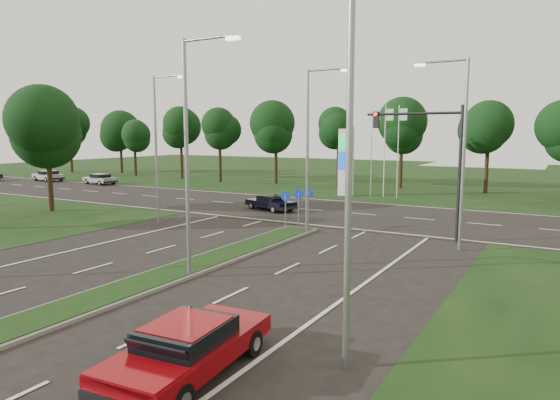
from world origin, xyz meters
The scene contains 18 objects.
ground centered at (0.00, 0.00, 0.00)m, with size 160.00×160.00×0.00m, color black.
verge_far centered at (0.00, 55.00, 0.00)m, with size 160.00×50.00×0.02m, color black.
cross_road centered at (0.00, 24.00, 0.00)m, with size 160.00×12.00×0.02m, color black.
median_kerb centered at (0.00, 4.00, 0.06)m, with size 2.00×26.00×0.12m, color slate.
streetlight_median_near centered at (1.00, 6.00, 5.08)m, with size 2.53×0.22×9.00m.
streetlight_median_far centered at (1.00, 16.00, 5.08)m, with size 2.53×0.22×9.00m.
streetlight_left_far centered at (-8.30, 14.00, 5.08)m, with size 2.53×0.22×9.00m.
streetlight_right_far centered at (8.80, 16.00, 5.08)m, with size 2.53×0.22×9.00m.
streetlight_right_near centered at (8.80, 2.00, 5.08)m, with size 2.53×0.22×9.00m.
traffic_signal centered at (7.19, 18.00, 4.65)m, with size 5.10×0.42×7.00m.
median_signs centered at (0.00, 16.40, 1.71)m, with size 1.16×1.76×2.38m.
gas_pylon centered at (-3.79, 33.05, 3.20)m, with size 5.80×1.26×8.00m.
tree_left_far centered at (-17.90, 13.93, 6.11)m, with size 5.20×5.20×8.86m.
treeline_far centered at (0.10, 39.93, 6.83)m, with size 6.00×6.00×9.90m.
red_sedan centered at (6.00, -0.14, 0.69)m, with size 2.29×4.79×1.28m.
navy_sedan centered at (-5.37, 22.27, 0.60)m, with size 4.35×2.93×1.11m.
far_car_a centered at (-31.57, 29.00, 0.64)m, with size 4.33×2.34×1.19m.
far_car_b centered at (-40.01, 28.55, 0.68)m, with size 4.66×2.61×1.27m.
Camera 1 is at (13.31, -8.51, 5.53)m, focal length 32.00 mm.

